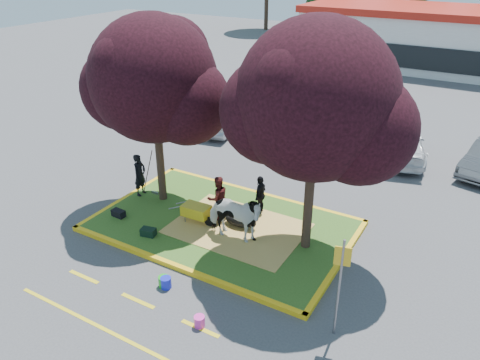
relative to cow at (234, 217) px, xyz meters
The scene contains 30 objects.
ground 1.42m from the cow, 143.82° to the left, with size 90.00×90.00×0.00m, color #424244.
median_island 1.37m from the cow, 143.82° to the left, with size 8.00×5.00×0.15m, color #345B1C.
curb_near 2.32m from the cow, 113.09° to the right, with size 8.30×0.16×0.15m, color yellow.
curb_far 3.42m from the cow, 104.71° to the left, with size 8.30×0.16×0.15m, color yellow.
curb_left 5.04m from the cow, behind, with size 0.16×5.30×0.15m, color yellow.
curb_right 3.42m from the cow, 10.71° to the left, with size 0.16×5.30×0.15m, color yellow.
straw_bedding 1.04m from the cow, 111.25° to the left, with size 4.20×3.00×0.01m, color tan.
tree_purple_left 5.06m from the cow, 164.64° to the left, with size 5.06×4.20×6.51m.
tree_purple_right 4.23m from the cow, 20.87° to the left, with size 5.30×4.40×6.82m.
fire_lane_stripe_a 4.67m from the cow, 128.36° to the right, with size 1.10×0.12×0.01m, color yellow.
fire_lane_stripe_b 3.81m from the cow, 103.16° to the right, with size 1.10×0.12×0.01m, color yellow.
fire_lane_stripe_c 3.89m from the cow, 72.06° to the right, with size 1.10×0.12×0.01m, color yellow.
fire_lane_long 4.95m from the cow, 99.94° to the right, with size 6.00×0.10×0.01m, color yellow.
retail_building 28.65m from the cow, 87.67° to the left, with size 20.40×8.40×4.40m.
cow is the anchor object (origin of this frame).
calf 1.04m from the cow, 110.23° to the left, with size 1.02×0.58×0.44m, color black.
handler 4.62m from the cow, 169.13° to the left, with size 0.58×0.38×1.59m, color black.
visitor_a 1.40m from the cow, 143.67° to the left, with size 0.75×0.59×1.55m, color #4B1615.
visitor_b 1.90m from the cow, 92.95° to the left, with size 0.81×0.34×1.38m, color black.
wheelbarrow 1.69m from the cow, behind, with size 1.66×0.59×0.62m.
gear_bag_dark 4.27m from the cow, 169.47° to the right, with size 0.47×0.26×0.24m, color black.
gear_bag_green 2.84m from the cow, 154.85° to the right, with size 0.46×0.29×0.25m, color black.
sign_post 4.61m from the cow, 27.30° to the right, with size 0.37×0.13×2.70m.
bucket_green 2.94m from the cow, 102.79° to the right, with size 0.29×0.29×0.31m, color green.
bucket_pink 3.77m from the cow, 72.73° to the right, with size 0.27×0.27×0.29m, color #F135B1.
bucket_blue 2.93m from the cow, 100.93° to the right, with size 0.30×0.30×0.32m, color #1A25D5.
car_black 12.52m from the cow, 128.65° to the left, with size 1.41×3.50×1.19m, color black.
car_silver 10.12m from the cow, 123.59° to the left, with size 1.27×3.64×1.20m, color #97999F.
car_red 8.48m from the cow, 99.11° to the left, with size 2.03×4.40×1.22m, color #A80E1E.
car_white 9.89m from the cow, 72.02° to the left, with size 1.67×4.11×1.19m, color silver.
Camera 1 is at (7.18, -11.17, 8.39)m, focal length 35.00 mm.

